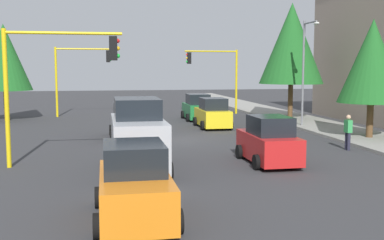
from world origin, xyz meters
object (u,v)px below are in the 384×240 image
object	(u,v)px
traffic_signal_far_right	(79,68)
tree_roadside_near	(372,61)
car_black	(127,122)
pedestrian_crossing	(348,131)
traffic_signal_near_right	(55,70)
tree_opposite_side	(4,57)
car_yellow	(213,114)
tree_roadside_mid	(292,44)
car_green	(197,108)
car_orange	(134,185)
car_red	(269,142)
delivery_van_silver	(138,138)
street_lamp_curbside	(306,61)
traffic_signal_far_left	(216,68)

from	to	relation	value
traffic_signal_far_right	tree_roadside_near	size ratio (longest dim) A/B	0.86
car_black	pedestrian_crossing	distance (m)	11.85
traffic_signal_near_right	tree_roadside_near	bearing A→B (deg)	103.90
pedestrian_crossing	tree_opposite_side	bearing A→B (deg)	-131.92
tree_roadside_near	car_yellow	world-z (taller)	tree_roadside_near
tree_roadside_mid	car_black	bearing A→B (deg)	-61.77
traffic_signal_near_right	tree_roadside_mid	distance (m)	21.09
traffic_signal_near_right	car_green	bearing A→B (deg)	150.48
traffic_signal_far_right	car_orange	xyz separation A→B (m)	(27.38, 2.65, -3.08)
traffic_signal_far_right	car_black	xyz separation A→B (m)	(12.71, 3.20, -3.08)
tree_roadside_near	car_red	bearing A→B (deg)	-56.19
car_yellow	car_red	bearing A→B (deg)	-2.00
delivery_van_silver	car_green	distance (m)	18.21
car_red	car_black	bearing A→B (deg)	-147.57
car_orange	delivery_van_silver	bearing A→B (deg)	175.05
car_black	street_lamp_curbside	bearing A→B (deg)	101.21
traffic_signal_far_left	delivery_van_silver	distance (m)	23.23
street_lamp_curbside	tree_roadside_mid	distance (m)	4.67
car_orange	car_green	bearing A→B (deg)	164.82
traffic_signal_far_left	car_black	bearing A→B (deg)	-32.71
traffic_signal_far_right	pedestrian_crossing	size ratio (longest dim) A/B	3.30
traffic_signal_far_left	street_lamp_curbside	xyz separation A→B (m)	(10.39, 3.53, 0.45)
car_black	car_green	bearing A→B (deg)	145.75
traffic_signal_near_right	pedestrian_crossing	size ratio (longest dim) A/B	3.19
traffic_signal_far_left	car_yellow	xyz separation A→B (m)	(9.21, -2.40, -3.00)
tree_opposite_side	car_black	bearing A→B (deg)	38.48
tree_roadside_near	car_black	distance (m)	13.82
traffic_signal_far_left	car_red	bearing A→B (deg)	-7.59
delivery_van_silver	car_yellow	xyz separation A→B (m)	(-12.37, 5.80, -0.39)
car_red	street_lamp_curbside	bearing A→B (deg)	149.41
car_red	traffic_signal_far_right	bearing A→B (deg)	-157.98
traffic_signal_far_right	tree_opposite_side	bearing A→B (deg)	-69.37
car_black	traffic_signal_far_right	bearing A→B (deg)	-165.88
street_lamp_curbside	car_black	distance (m)	12.41
tree_roadside_mid	delivery_van_silver	bearing A→B (deg)	-38.81
tree_opposite_side	car_black	size ratio (longest dim) A/B	1.72
car_green	car_red	size ratio (longest dim) A/B	0.99
traffic_signal_near_right	traffic_signal_far_right	xyz separation A→B (m)	(-20.00, -0.03, 0.12)
traffic_signal_far_left	car_black	world-z (taller)	traffic_signal_far_left
tree_roadside_near	pedestrian_crossing	distance (m)	5.20
traffic_signal_far_left	car_orange	distance (m)	28.89
car_green	car_yellow	bearing A→B (deg)	0.56
car_yellow	pedestrian_crossing	world-z (taller)	car_yellow
tree_roadside_mid	car_red	distance (m)	17.41
tree_roadside_mid	tree_roadside_near	xyz separation A→B (m)	(10.00, 0.50, -1.44)
pedestrian_crossing	delivery_van_silver	bearing A→B (deg)	-74.66
tree_roadside_near	delivery_van_silver	size ratio (longest dim) A/B	1.36
traffic_signal_far_right	tree_roadside_near	xyz separation A→B (m)	(16.00, 16.19, 0.31)
tree_opposite_side	tree_roadside_mid	xyz separation A→B (m)	(4.00, 21.00, 1.01)
tree_opposite_side	car_orange	xyz separation A→B (m)	(25.38, 7.97, -3.82)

